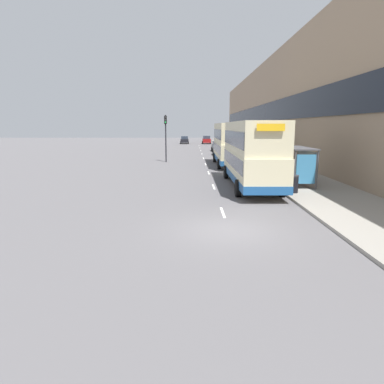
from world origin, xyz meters
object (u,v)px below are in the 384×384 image
at_px(car_2, 221,149).
at_px(pedestrian_1, 301,167).
at_px(car_0, 185,140).
at_px(car_1, 207,140).
at_px(pedestrian_2, 290,164).
at_px(litter_bin, 295,184).
at_px(car_3, 219,146).
at_px(double_decker_bus_near, 252,153).
at_px(bus_shelter, 302,159).
at_px(traffic_light_far_kerb, 166,131).
at_px(pedestrian_at_shelter, 281,165).
at_px(double_decker_bus_ahead, 230,143).

xyz_separation_m(car_2, pedestrian_1, (4.21, -22.06, 0.09)).
bearing_deg(car_0, car_1, 177.06).
distance_m(pedestrian_2, litter_bin, 7.55).
bearing_deg(car_3, double_decker_bus_near, -90.47).
distance_m(double_decker_bus_near, car_1, 57.42).
bearing_deg(car_1, bus_shelter, -86.16).
xyz_separation_m(pedestrian_1, traffic_light_far_kerb, (-11.17, 12.89, 2.53)).
xyz_separation_m(pedestrian_at_shelter, pedestrian_2, (0.89, 0.64, -0.02)).
bearing_deg(car_2, pedestrian_at_shelter, -82.43).
relative_size(bus_shelter, double_decker_bus_near, 0.38).
xyz_separation_m(pedestrian_at_shelter, traffic_light_far_kerb, (-9.80, 12.24, 2.47)).
distance_m(double_decker_bus_ahead, pedestrian_1, 10.42).
height_order(car_0, traffic_light_far_kerb, traffic_light_far_kerb).
height_order(car_0, litter_bin, car_0).
xyz_separation_m(car_0, pedestrian_1, (9.94, -54.46, 0.12)).
relative_size(car_2, traffic_light_far_kerb, 0.87).
height_order(car_2, pedestrian_at_shelter, pedestrian_at_shelter).
distance_m(pedestrian_2, traffic_light_far_kerb, 15.98).
distance_m(car_2, pedestrian_2, 21.11).
bearing_deg(car_2, traffic_light_far_kerb, -127.17).
distance_m(car_0, pedestrian_1, 55.36).
xyz_separation_m(double_decker_bus_ahead, pedestrian_1, (4.40, -9.36, -1.30)).
xyz_separation_m(car_3, pedestrian_1, (4.02, -30.10, 0.15)).
distance_m(car_1, car_3, 24.11).
distance_m(double_decker_bus_ahead, car_1, 44.87).
xyz_separation_m(bus_shelter, car_3, (-3.02, 33.37, -1.05)).
bearing_deg(traffic_light_far_kerb, double_decker_bus_near, -66.86).
height_order(double_decker_bus_near, car_3, double_decker_bus_near).
distance_m(pedestrian_at_shelter, traffic_light_far_kerb, 15.88).
xyz_separation_m(car_0, pedestrian_2, (9.47, -53.17, 0.16)).
height_order(pedestrian_1, pedestrian_2, pedestrian_2).
bearing_deg(double_decker_bus_near, car_0, 95.60).
relative_size(bus_shelter, car_1, 1.01).
xyz_separation_m(car_0, traffic_light_far_kerb, (-1.22, -41.57, 2.65)).
height_order(double_decker_bus_near, pedestrian_1, double_decker_bus_near).
bearing_deg(bus_shelter, double_decker_bus_near, 178.83).
relative_size(double_decker_bus_ahead, car_2, 2.21).
height_order(car_0, car_2, car_2).
bearing_deg(car_2, pedestrian_1, -79.19).
distance_m(car_3, pedestrian_1, 30.37).
height_order(pedestrian_at_shelter, pedestrian_2, pedestrian_at_shelter).
relative_size(pedestrian_at_shelter, traffic_light_far_kerb, 0.34).
height_order(double_decker_bus_near, litter_bin, double_decker_bus_near).
relative_size(double_decker_bus_near, car_0, 2.62).
relative_size(car_1, pedestrian_2, 2.42).
distance_m(car_0, traffic_light_far_kerb, 41.68).
bearing_deg(pedestrian_1, double_decker_bus_ahead, 115.18).
xyz_separation_m(pedestrian_at_shelter, litter_bin, (-0.85, -6.70, -0.37)).
height_order(double_decker_bus_near, double_decker_bus_ahead, same).
bearing_deg(double_decker_bus_ahead, car_2, 89.16).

